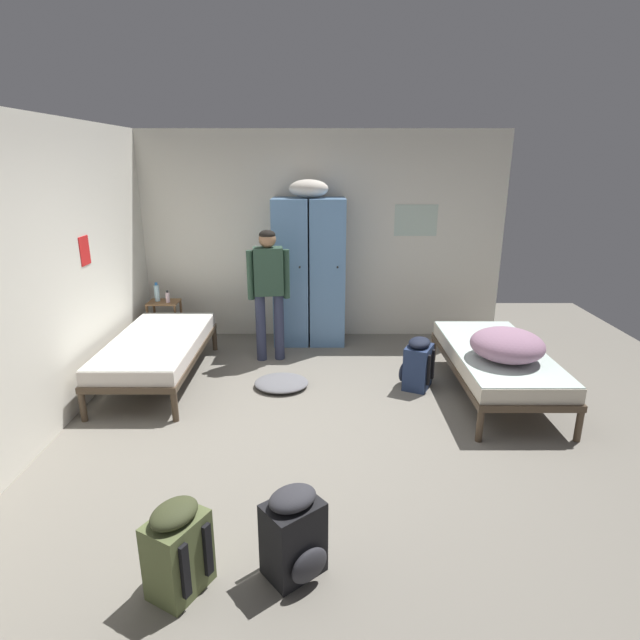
{
  "coord_description": "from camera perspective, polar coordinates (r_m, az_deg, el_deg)",
  "views": [
    {
      "loc": [
        -0.01,
        -4.01,
        2.3
      ],
      "look_at": [
        0.0,
        0.26,
        0.95
      ],
      "focal_mm": 28.63,
      "sensor_mm": 36.0,
      "label": 1
    }
  ],
  "objects": [
    {
      "name": "lotion_bottle",
      "position": [
        6.73,
        -16.84,
        2.46
      ],
      "size": [
        0.05,
        0.05,
        0.15
      ],
      "color": "beige",
      "rests_on": "shelf_unit"
    },
    {
      "name": "ground_plane",
      "position": [
        4.62,
        0.01,
        -12.31
      ],
      "size": [
        8.44,
        8.44,
        0.0
      ],
      "primitive_type": "plane",
      "color": "slate"
    },
    {
      "name": "shelf_unit",
      "position": [
        6.86,
        -17.1,
        0.18
      ],
      "size": [
        0.38,
        0.3,
        0.57
      ],
      "color": "brown",
      "rests_on": "ground_plane"
    },
    {
      "name": "bedding_heap",
      "position": [
        5.1,
        20.01,
        -2.6
      ],
      "size": [
        0.68,
        0.69,
        0.29
      ],
      "color": "gray",
      "rests_on": "bed_right"
    },
    {
      "name": "clothes_pile_grey",
      "position": [
        5.44,
        -4.5,
        -7.02
      ],
      "size": [
        0.57,
        0.51,
        0.09
      ],
      "color": "slate",
      "rests_on": "ground_plane"
    },
    {
      "name": "bed_right",
      "position": [
        5.44,
        18.94,
        -4.15
      ],
      "size": [
        0.9,
        1.9,
        0.49
      ],
      "color": "#473828",
      "rests_on": "ground_plane"
    },
    {
      "name": "backpack_olive",
      "position": [
        3.16,
        -15.9,
        -23.47
      ],
      "size": [
        0.41,
        0.4,
        0.55
      ],
      "color": "#566038",
      "rests_on": "ground_plane"
    },
    {
      "name": "backpack_black",
      "position": [
        3.15,
        -3.04,
        -22.87
      ],
      "size": [
        0.41,
        0.42,
        0.55
      ],
      "color": "black",
      "rests_on": "ground_plane"
    },
    {
      "name": "locker_bank",
      "position": [
        6.51,
        -1.4,
        5.72
      ],
      "size": [
        0.9,
        0.55,
        2.07
      ],
      "color": "#5B84B2",
      "rests_on": "ground_plane"
    },
    {
      "name": "water_bottle",
      "position": [
        6.82,
        -17.94,
        2.91
      ],
      "size": [
        0.07,
        0.07,
        0.24
      ],
      "color": "#B2DBEA",
      "rests_on": "shelf_unit"
    },
    {
      "name": "bed_left_rear",
      "position": [
        5.74,
        -17.93,
        -2.91
      ],
      "size": [
        0.9,
        1.9,
        0.49
      ],
      "color": "#473828",
      "rests_on": "ground_plane"
    },
    {
      "name": "backpack_navy",
      "position": [
        5.43,
        10.63,
        -4.86
      ],
      "size": [
        0.4,
        0.39,
        0.55
      ],
      "color": "navy",
      "rests_on": "ground_plane"
    },
    {
      "name": "room_backdrop",
      "position": [
        5.5,
        -13.06,
        6.94
      ],
      "size": [
        4.74,
        5.33,
        2.66
      ],
      "color": "silver",
      "rests_on": "ground_plane"
    },
    {
      "name": "person_traveler",
      "position": [
        5.91,
        -5.94,
        4.07
      ],
      "size": [
        0.49,
        0.24,
        1.55
      ],
      "color": "#2D334C",
      "rests_on": "ground_plane"
    }
  ]
}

